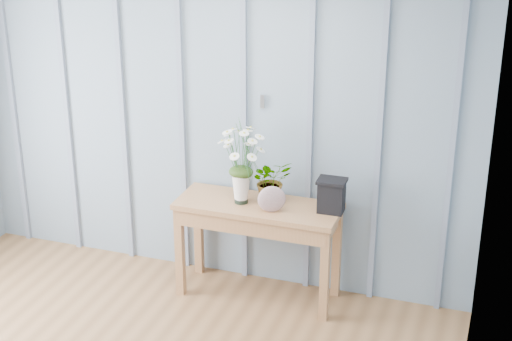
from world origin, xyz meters
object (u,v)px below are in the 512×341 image
at_px(carved_box, 331,195).
at_px(sideboard, 258,218).
at_px(daisy_vase, 241,153).
at_px(felt_disc_vessel, 272,199).

bearing_deg(carved_box, sideboard, -175.43).
xyz_separation_m(daisy_vase, felt_disc_vessel, (0.26, -0.08, -0.29)).
distance_m(sideboard, carved_box, 0.58).
relative_size(daisy_vase, felt_disc_vessel, 3.12).
xyz_separation_m(sideboard, felt_disc_vessel, (0.13, -0.10, 0.21)).
bearing_deg(felt_disc_vessel, sideboard, 121.76).
bearing_deg(daisy_vase, sideboard, 7.35).
relative_size(sideboard, carved_box, 4.86).
distance_m(sideboard, felt_disc_vessel, 0.27).
distance_m(daisy_vase, carved_box, 0.71).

